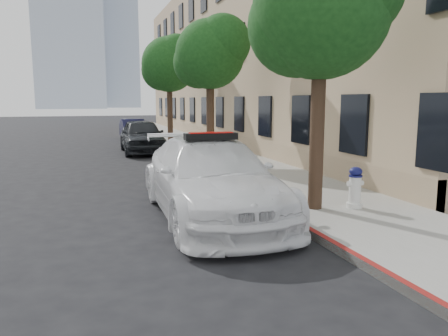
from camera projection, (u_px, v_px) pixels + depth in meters
ground at (164, 204)px, 10.41m from camera, size 120.00×120.00×0.00m
sidewalk at (201, 150)px, 20.89m from camera, size 3.20×50.00×0.15m
curb_strip at (169, 151)px, 20.42m from camera, size 0.12×50.00×0.15m
building at (268, 57)px, 26.53m from camera, size 8.00×36.00×10.00m
tower_right at (114, 36)px, 136.57m from camera, size 14.00×14.00×44.00m
tree_near at (323, 8)px, 8.75m from camera, size 2.92×2.82×5.62m
tree_mid at (211, 53)px, 16.28m from camera, size 2.77×2.64×5.43m
tree_far at (170, 64)px, 23.76m from camera, size 3.10×3.00×5.81m
police_car at (211, 178)px, 9.15m from camera, size 2.42×5.72×1.80m
parked_car_mid at (142, 136)px, 20.34m from camera, size 1.95×4.64×1.57m
parked_car_far at (133, 130)px, 26.72m from camera, size 1.41×3.90×1.28m
fire_hydrant at (355, 188)px, 9.36m from camera, size 0.37×0.34×0.89m
traffic_cone at (245, 173)px, 11.78m from camera, size 0.44×0.44×0.69m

